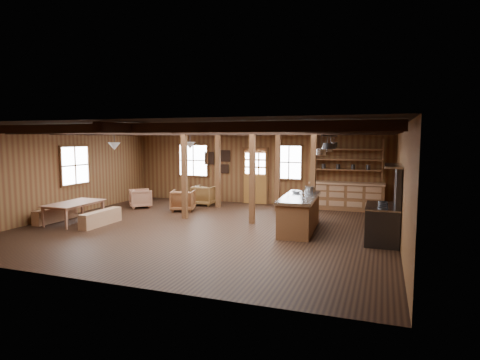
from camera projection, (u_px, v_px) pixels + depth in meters
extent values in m
cube|color=black|center=(207.00, 228.00, 11.17)|extent=(10.00, 9.00, 0.02)
cube|color=black|center=(206.00, 126.00, 10.87)|extent=(10.00, 9.00, 0.02)
cube|color=#582F19|center=(62.00, 173.00, 12.70)|extent=(0.02, 9.00, 2.80)
cube|color=#582F19|center=(402.00, 185.00, 9.34)|extent=(0.02, 9.00, 2.80)
cube|color=#582F19|center=(256.00, 167.00, 15.24)|extent=(10.00, 0.02, 2.80)
cube|color=#582F19|center=(96.00, 203.00, 6.80)|extent=(10.00, 0.02, 2.80)
cube|color=black|center=(129.00, 128.00, 7.61)|extent=(9.80, 0.12, 0.18)
cube|color=black|center=(169.00, 130.00, 9.02)|extent=(9.80, 0.12, 0.18)
cube|color=black|center=(198.00, 131.00, 10.42)|extent=(9.80, 0.12, 0.18)
cube|color=black|center=(220.00, 132.00, 11.82)|extent=(9.80, 0.12, 0.18)
cube|color=black|center=(238.00, 132.00, 13.23)|extent=(9.80, 0.12, 0.18)
cube|color=black|center=(250.00, 133.00, 14.45)|extent=(9.80, 0.12, 0.18)
cube|color=black|center=(206.00, 131.00, 10.89)|extent=(0.18, 8.82, 0.18)
cube|color=#4B2715|center=(184.00, 174.00, 12.36)|extent=(0.15, 0.15, 2.80)
cube|color=#4B2715|center=(218.00, 169.00, 14.35)|extent=(0.15, 0.15, 2.80)
cube|color=#4B2715|center=(252.00, 176.00, 11.62)|extent=(0.15, 0.15, 2.80)
cube|color=#4B2715|center=(278.00, 170.00, 13.61)|extent=(0.15, 0.15, 2.80)
cube|color=#4B2715|center=(313.00, 175.00, 12.02)|extent=(0.15, 0.15, 2.80)
cube|color=brown|center=(255.00, 189.00, 15.28)|extent=(0.90, 0.06, 1.10)
cube|color=#4B2715|center=(243.00, 176.00, 15.39)|extent=(0.06, 0.08, 2.10)
cube|color=#4B2715|center=(267.00, 177.00, 15.06)|extent=(0.06, 0.08, 2.10)
cube|color=#4B2715|center=(255.00, 148.00, 15.11)|extent=(1.02, 0.08, 0.06)
cube|color=white|center=(255.00, 163.00, 15.17)|extent=(0.84, 0.02, 0.90)
cube|color=white|center=(193.00, 160.00, 16.05)|extent=(1.20, 0.02, 1.20)
cube|color=#4B2715|center=(193.00, 160.00, 16.05)|extent=(1.32, 0.06, 1.32)
cube|color=white|center=(289.00, 162.00, 14.74)|extent=(0.90, 0.02, 1.20)
cube|color=#4B2715|center=(289.00, 162.00, 14.74)|extent=(1.02, 0.06, 1.32)
cube|color=white|center=(75.00, 165.00, 13.13)|extent=(0.02, 1.20, 1.20)
cube|color=#4B2715|center=(75.00, 165.00, 13.13)|extent=(0.14, 1.24, 1.32)
cube|color=silver|center=(223.00, 156.00, 15.59)|extent=(0.50, 0.03, 0.40)
cube|color=black|center=(223.00, 156.00, 15.58)|extent=(0.55, 0.02, 0.45)
cube|color=silver|center=(209.00, 158.00, 15.80)|extent=(0.35, 0.03, 0.45)
cube|color=black|center=(209.00, 158.00, 15.79)|extent=(0.40, 0.02, 0.50)
cube|color=silver|center=(224.00, 169.00, 15.64)|extent=(0.40, 0.03, 0.30)
cube|color=black|center=(223.00, 169.00, 15.63)|extent=(0.45, 0.02, 0.35)
cube|color=brown|center=(346.00, 197.00, 13.91)|extent=(2.50, 0.55, 0.90)
cube|color=#9B6B46|center=(347.00, 183.00, 13.84)|extent=(2.55, 0.60, 0.06)
cube|color=brown|center=(347.00, 170.00, 13.86)|extent=(2.30, 0.35, 0.04)
cube|color=brown|center=(347.00, 160.00, 13.82)|extent=(2.30, 0.35, 0.04)
cube|color=brown|center=(348.00, 149.00, 13.79)|extent=(2.30, 0.35, 0.04)
cube|color=brown|center=(314.00, 159.00, 14.21)|extent=(0.04, 0.35, 1.40)
cube|color=brown|center=(383.00, 160.00, 13.44)|extent=(0.04, 0.35, 1.40)
cylinder|color=#2F2F31|center=(114.00, 135.00, 11.91)|extent=(0.02, 0.02, 0.45)
cone|color=silver|center=(114.00, 146.00, 11.94)|extent=(0.36, 0.36, 0.22)
cylinder|color=#2F2F31|center=(190.00, 136.00, 13.27)|extent=(0.02, 0.02, 0.45)
cone|color=silver|center=(190.00, 145.00, 13.31)|extent=(0.36, 0.36, 0.22)
cylinder|color=#2F2F31|center=(330.00, 136.00, 10.08)|extent=(0.04, 3.00, 0.04)
cylinder|color=#2F2F31|center=(321.00, 142.00, 8.84)|extent=(0.01, 0.01, 0.30)
cylinder|color=#AEB1B5|center=(321.00, 152.00, 8.86)|extent=(0.22, 0.22, 0.14)
cylinder|color=#2F2F31|center=(328.00, 139.00, 9.31)|extent=(0.01, 0.01, 0.17)
cylinder|color=#2F2F31|center=(328.00, 146.00, 9.33)|extent=(0.22, 0.22, 0.14)
cylinder|color=#2F2F31|center=(327.00, 141.00, 9.85)|extent=(0.01, 0.01, 0.26)
cylinder|color=#AEB1B5|center=(327.00, 149.00, 9.87)|extent=(0.25, 0.25, 0.14)
cylinder|color=#2F2F31|center=(331.00, 140.00, 10.35)|extent=(0.01, 0.01, 0.20)
cylinder|color=#2F2F31|center=(331.00, 146.00, 10.36)|extent=(0.26, 0.26, 0.14)
cylinder|color=#2F2F31|center=(330.00, 139.00, 10.88)|extent=(0.01, 0.01, 0.19)
cylinder|color=#AEB1B5|center=(330.00, 146.00, 10.89)|extent=(0.18, 0.18, 0.14)
cylinder|color=#2F2F31|center=(334.00, 139.00, 11.37)|extent=(0.01, 0.01, 0.18)
cylinder|color=#2F2F31|center=(334.00, 145.00, 11.39)|extent=(0.18, 0.18, 0.14)
cube|color=brown|center=(299.00, 215.00, 10.82)|extent=(0.92, 2.44, 0.86)
cube|color=#AEB1B5|center=(300.00, 198.00, 10.77)|extent=(1.01, 2.54, 0.08)
cylinder|color=#2F2F31|center=(295.00, 201.00, 10.21)|extent=(0.44, 0.44, 0.06)
cylinder|color=#AEB1B5|center=(303.00, 195.00, 10.13)|extent=(0.03, 0.03, 0.30)
cube|color=#9B6B46|center=(289.00, 229.00, 10.04)|extent=(0.54, 0.43, 0.43)
cube|color=#2F2F31|center=(382.00, 224.00, 9.62)|extent=(0.76, 1.42, 0.85)
cube|color=#AEB1B5|center=(383.00, 206.00, 9.58)|extent=(0.78, 1.44, 0.04)
cube|color=#2F2F31|center=(398.00, 186.00, 9.42)|extent=(0.12, 1.42, 0.95)
cube|color=#AEB1B5|center=(393.00, 166.00, 9.41)|extent=(0.40, 1.51, 0.05)
imported|color=#985F45|center=(76.00, 213.00, 11.77)|extent=(0.99, 1.75, 0.61)
cube|color=#9B6B46|center=(56.00, 214.00, 12.03)|extent=(0.29, 1.52, 0.42)
cube|color=#9B6B46|center=(101.00, 218.00, 11.48)|extent=(0.29, 1.53, 0.42)
imported|color=brown|center=(183.00, 200.00, 13.74)|extent=(0.96, 0.98, 0.72)
imported|color=brown|center=(204.00, 195.00, 14.92)|extent=(0.78, 0.81, 0.73)
imported|color=#996245|center=(141.00, 198.00, 14.39)|extent=(1.02, 1.02, 0.67)
cylinder|color=#AEB1B5|center=(310.00, 189.00, 11.48)|extent=(0.30, 0.30, 0.18)
imported|color=silver|center=(296.00, 192.00, 11.34)|extent=(0.33, 0.33, 0.07)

